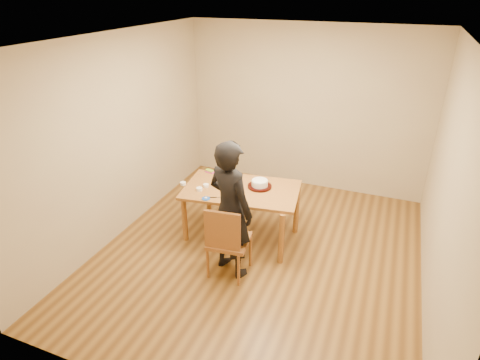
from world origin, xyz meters
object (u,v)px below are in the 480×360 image
at_px(dining_table, 241,190).
at_px(dining_chair, 229,241).
at_px(cake_plate, 260,186).
at_px(person, 230,210).
at_px(cake, 260,183).

relative_size(dining_table, dining_chair, 3.26).
bearing_deg(dining_table, cake_plate, 23.82).
height_order(dining_chair, cake_plate, cake_plate).
bearing_deg(cake_plate, person, -94.16).
distance_m(dining_table, person, 0.76).
relative_size(cake, person, 0.13).
bearing_deg(dining_chair, person, 83.28).
distance_m(cake_plate, cake, 0.05).
xyz_separation_m(dining_chair, cake_plate, (0.06, 0.91, 0.31)).
bearing_deg(person, cake_plate, -72.70).
relative_size(dining_table, person, 0.89).
height_order(dining_table, dining_chair, dining_table).
relative_size(dining_chair, person, 0.27).
xyz_separation_m(dining_table, person, (0.15, -0.73, 0.12)).
distance_m(dining_chair, cake, 0.98).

